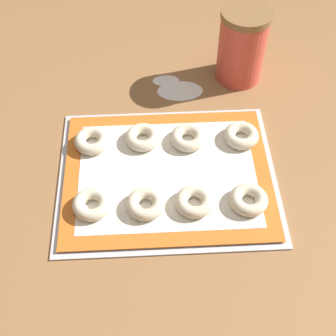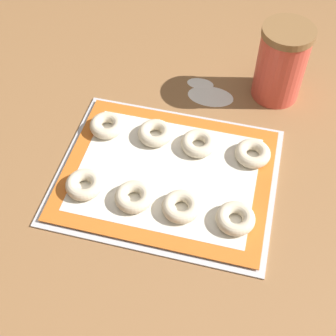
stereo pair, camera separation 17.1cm
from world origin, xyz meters
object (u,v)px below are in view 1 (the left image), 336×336
(baking_tray, at_px, (168,174))
(bagel_front_mid_left, at_px, (146,204))
(bagel_front_far_left, at_px, (92,204))
(bagel_front_far_right, at_px, (249,200))
(flour_canister, at_px, (242,45))
(bagel_back_far_left, at_px, (92,141))
(bagel_front_mid_right, at_px, (194,202))
(bagel_back_far_right, at_px, (241,136))
(bagel_back_mid_right, at_px, (188,138))
(bagel_back_mid_left, at_px, (143,137))

(baking_tray, height_order, bagel_front_mid_left, bagel_front_mid_left)
(bagel_front_far_left, distance_m, bagel_front_far_right, 0.30)
(bagel_front_far_left, bearing_deg, flour_canister, 48.25)
(bagel_back_far_left, bearing_deg, bagel_front_mid_right, -38.95)
(bagel_front_far_right, bearing_deg, bagel_back_far_right, 86.55)
(bagel_front_far_left, relative_size, bagel_back_mid_right, 1.00)
(baking_tray, xyz_separation_m, bagel_front_far_right, (0.15, -0.09, 0.02))
(bagel_front_mid_left, bearing_deg, bagel_back_mid_left, 90.81)
(bagel_back_mid_right, height_order, flour_canister, flour_canister)
(bagel_front_far_left, height_order, bagel_back_mid_right, same)
(bagel_back_mid_left, bearing_deg, bagel_back_far_right, -1.48)
(baking_tray, bearing_deg, bagel_back_far_left, 152.75)
(bagel_back_mid_right, bearing_deg, baking_tray, -120.34)
(bagel_front_mid_left, bearing_deg, flour_canister, 58.50)
(bagel_front_far_left, xyz_separation_m, bagel_back_mid_right, (0.20, 0.16, 0.00))
(bagel_front_mid_right, relative_size, bagel_back_mid_right, 1.00)
(flour_canister, bearing_deg, baking_tray, -122.11)
(bagel_back_far_left, bearing_deg, bagel_front_mid_left, -56.29)
(bagel_front_far_right, bearing_deg, bagel_front_mid_right, 179.41)
(bagel_front_mid_right, xyz_separation_m, bagel_front_far_right, (0.11, -0.00, 0.00))
(bagel_back_far_left, distance_m, bagel_back_far_right, 0.32)
(bagel_front_mid_left, xyz_separation_m, flour_canister, (0.24, 0.38, 0.07))
(bagel_front_far_left, xyz_separation_m, bagel_back_far_right, (0.31, 0.16, 0.00))
(bagel_front_mid_right, distance_m, bagel_back_mid_right, 0.16)
(baking_tray, distance_m, bagel_back_mid_right, 0.09)
(baking_tray, height_order, bagel_front_far_right, bagel_front_far_right)
(bagel_front_mid_right, distance_m, flour_canister, 0.41)
(flour_canister, bearing_deg, bagel_back_far_right, -96.58)
(flour_canister, bearing_deg, bagel_back_mid_left, -138.10)
(bagel_back_mid_left, height_order, bagel_back_mid_right, same)
(bagel_front_mid_right, distance_m, bagel_back_mid_left, 0.20)
(bagel_front_far_left, distance_m, bagel_back_far_left, 0.16)
(bagel_front_mid_left, distance_m, bagel_back_mid_right, 0.19)
(bagel_front_mid_right, xyz_separation_m, bagel_back_far_right, (0.12, 0.16, 0.00))
(bagel_front_mid_left, relative_size, bagel_front_mid_right, 1.00)
(baking_tray, bearing_deg, bagel_back_far_right, 26.31)
(bagel_front_mid_right, height_order, bagel_back_mid_left, same)
(bagel_back_far_right, bearing_deg, bagel_front_mid_left, -141.80)
(bagel_front_mid_right, bearing_deg, bagel_front_far_left, 178.94)
(bagel_front_far_left, bearing_deg, bagel_back_far_left, 92.68)
(bagel_back_mid_left, relative_size, bagel_back_mid_right, 1.00)
(bagel_front_far_right, relative_size, bagel_back_far_right, 1.00)
(bagel_front_mid_left, xyz_separation_m, bagel_back_far_left, (-0.11, 0.17, 0.00))
(bagel_front_mid_left, distance_m, bagel_front_far_right, 0.20)
(bagel_back_far_left, bearing_deg, bagel_front_far_left, -87.32)
(bagel_front_mid_left, bearing_deg, bagel_back_mid_right, 60.21)
(baking_tray, height_order, flour_canister, flour_canister)
(baking_tray, height_order, bagel_front_mid_right, bagel_front_mid_right)
(bagel_front_far_left, height_order, bagel_back_mid_left, same)
(bagel_front_mid_right, distance_m, bagel_back_far_left, 0.26)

